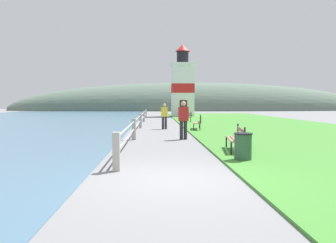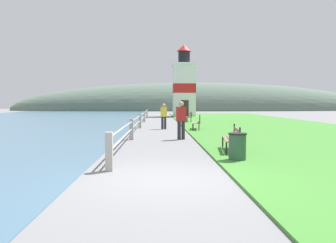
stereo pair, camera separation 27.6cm
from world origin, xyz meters
name	(u,v)px [view 1 (the left image)]	position (x,y,z in m)	size (l,w,h in m)	color
ground_plane	(175,180)	(0.00, 0.00, 0.00)	(160.00, 160.00, 0.00)	slate
grass_verge	(261,125)	(7.51, 16.86, 0.03)	(12.00, 50.57, 0.06)	#428433
seawall_railing	(140,119)	(-1.41, 14.83, 0.59)	(0.18, 27.84, 0.99)	#A8A399
park_bench_near	(237,137)	(2.39, 3.93, 0.54)	(0.71, 1.88, 0.94)	#846B51
park_bench_midway	(198,122)	(2.27, 13.03, 0.54)	(0.70, 1.97, 0.94)	#846B51
park_bench_far	(188,116)	(2.44, 21.23, 0.54)	(0.58, 1.92, 0.94)	#846B51
lighthouse	(183,86)	(3.01, 33.26, 3.74)	(3.05, 3.05, 8.80)	white
person_strolling	(164,115)	(0.18, 13.88, 0.90)	(0.41, 0.22, 1.66)	#28282D
person_by_railing	(183,119)	(0.90, 7.94, 0.97)	(0.47, 0.31, 1.78)	#28282D
trash_bin	(243,147)	(2.14, 2.19, 0.42)	(0.54, 0.54, 0.84)	#2D5138
distant_hillside	(193,110)	(8.00, 63.72, 0.00)	(80.00, 16.00, 12.00)	#566B5B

